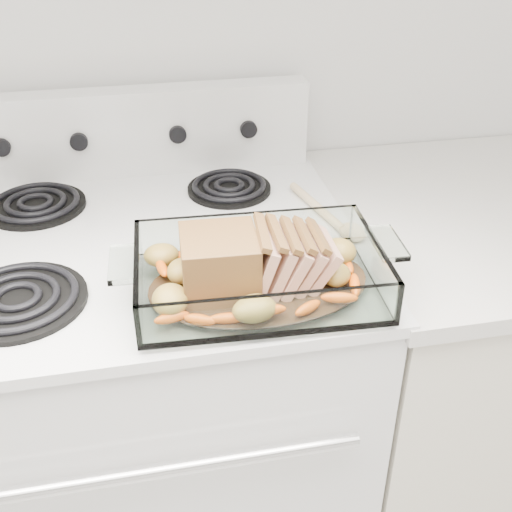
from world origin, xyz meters
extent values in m
cube|color=silver|center=(0.00, 1.66, 0.46)|extent=(0.76, 0.65, 0.92)
cylinder|color=silver|center=(0.00, 1.30, 0.74)|extent=(0.61, 0.02, 0.02)
cube|color=silver|center=(0.00, 1.66, 0.93)|extent=(0.78, 0.67, 0.02)
cube|color=silver|center=(0.00, 1.95, 1.03)|extent=(0.76, 0.06, 0.18)
cylinder|color=black|center=(-0.19, 1.50, 0.94)|extent=(0.21, 0.21, 0.01)
cylinder|color=black|center=(0.19, 1.50, 0.94)|extent=(0.25, 0.25, 0.01)
cylinder|color=black|center=(-0.19, 1.81, 0.94)|extent=(0.19, 0.19, 0.01)
cylinder|color=black|center=(0.19, 1.81, 0.94)|extent=(0.17, 0.17, 0.01)
cylinder|color=black|center=(-0.25, 1.92, 1.03)|extent=(0.04, 0.02, 0.04)
cylinder|color=black|center=(-0.10, 1.92, 1.03)|extent=(0.04, 0.02, 0.04)
cylinder|color=black|center=(0.10, 1.92, 1.03)|extent=(0.04, 0.02, 0.04)
cylinder|color=black|center=(0.25, 1.92, 1.03)|extent=(0.04, 0.02, 0.04)
cube|color=beige|center=(0.67, 1.66, 0.45)|extent=(0.55, 0.65, 0.90)
cube|color=beige|center=(0.67, 1.66, 0.92)|extent=(0.58, 0.68, 0.03)
cube|color=silver|center=(0.18, 1.45, 0.95)|extent=(0.37, 0.24, 0.01)
cube|color=silver|center=(0.18, 1.33, 0.98)|extent=(0.37, 0.01, 0.06)
cube|color=silver|center=(0.18, 1.57, 0.98)|extent=(0.37, 0.01, 0.06)
cube|color=silver|center=(-0.01, 1.45, 0.98)|extent=(0.01, 0.24, 0.06)
cube|color=silver|center=(0.36, 1.45, 0.98)|extent=(0.01, 0.24, 0.06)
cylinder|color=black|center=(0.18, 1.45, 0.95)|extent=(0.21, 0.21, 0.00)
cube|color=brown|center=(0.12, 1.45, 1.00)|extent=(0.11, 0.11, 0.09)
cube|color=tan|center=(0.18, 1.45, 1.00)|extent=(0.04, 0.11, 0.09)
cube|color=tan|center=(0.20, 1.45, 0.99)|extent=(0.05, 0.11, 0.08)
cube|color=tan|center=(0.22, 1.45, 0.99)|extent=(0.05, 0.10, 0.08)
cube|color=tan|center=(0.25, 1.45, 0.99)|extent=(0.05, 0.10, 0.07)
cube|color=tan|center=(0.27, 1.45, 0.99)|extent=(0.05, 0.10, 0.07)
ellipsoid|color=#EB5B13|center=(0.05, 1.38, 0.96)|extent=(0.05, 0.02, 0.02)
ellipsoid|color=#EB5B13|center=(0.27, 1.38, 0.96)|extent=(0.05, 0.02, 0.02)
ellipsoid|color=#EB5B13|center=(0.31, 1.47, 0.96)|extent=(0.05, 0.02, 0.02)
ellipsoid|color=#EB5B13|center=(0.04, 1.48, 0.96)|extent=(0.05, 0.02, 0.02)
ellipsoid|color=#A3832E|center=(0.04, 1.51, 0.97)|extent=(0.05, 0.05, 0.04)
ellipsoid|color=#A3832E|center=(0.19, 1.52, 0.97)|extent=(0.05, 0.05, 0.04)
ellipsoid|color=#A3832E|center=(0.28, 1.43, 0.97)|extent=(0.05, 0.05, 0.04)
cylinder|color=beige|center=(0.34, 1.70, 0.95)|extent=(0.06, 0.19, 0.02)
ellipsoid|color=beige|center=(0.38, 1.59, 0.95)|extent=(0.05, 0.07, 0.02)
camera|label=1|loc=(0.01, 0.65, 1.51)|focal=45.00mm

